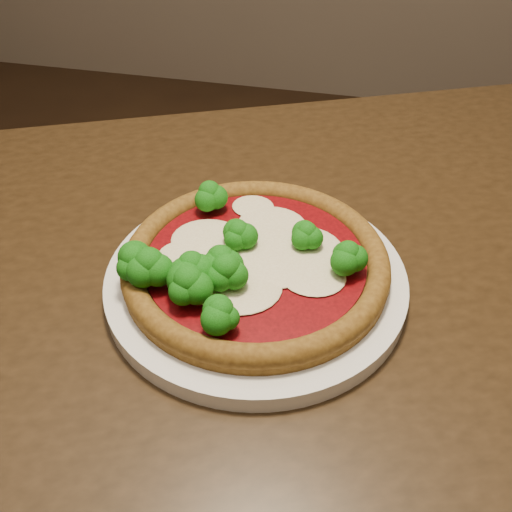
# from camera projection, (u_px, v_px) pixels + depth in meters

# --- Properties ---
(dining_table) EXTENTS (1.32, 1.12, 0.75)m
(dining_table) POSITION_uv_depth(u_px,v_px,m) (263.00, 338.00, 0.67)
(dining_table) COLOR black
(dining_table) RESTS_ON floor
(plate) EXTENTS (0.30, 0.30, 0.02)m
(plate) POSITION_uv_depth(u_px,v_px,m) (256.00, 279.00, 0.57)
(plate) COLOR white
(plate) RESTS_ON dining_table
(pizza) EXTENTS (0.26, 0.26, 0.06)m
(pizza) POSITION_uv_depth(u_px,v_px,m) (248.00, 260.00, 0.55)
(pizza) COLOR brown
(pizza) RESTS_ON plate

